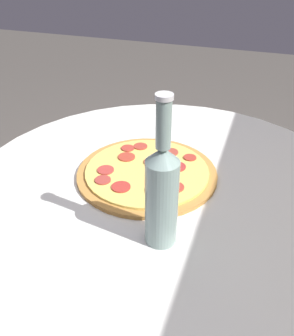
% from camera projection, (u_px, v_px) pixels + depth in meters
% --- Properties ---
extents(table, '(0.96, 0.96, 0.74)m').
position_uv_depth(table, '(163.00, 236.00, 0.96)').
color(table, silver).
rests_on(table, ground_plane).
extents(pizza, '(0.34, 0.34, 0.02)m').
position_uv_depth(pizza, '(147.00, 172.00, 0.91)').
color(pizza, '#B77F3D').
rests_on(pizza, table).
extents(beer_bottle, '(0.06, 0.06, 0.30)m').
position_uv_depth(beer_bottle, '(162.00, 192.00, 0.66)').
color(beer_bottle, gray).
rests_on(beer_bottle, table).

